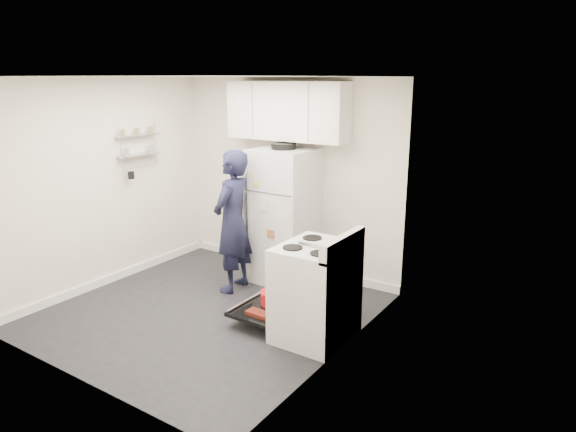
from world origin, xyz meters
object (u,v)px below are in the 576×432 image
Objects in this scene: open_oven_door at (269,304)px; person at (233,222)px; electric_range at (314,293)px; refrigerator at (284,215)px.

open_oven_door is 1.16m from person.
refrigerator is (-1.09, 1.10, 0.37)m from electric_range.
electric_range is 1.57× the size of open_oven_door.
refrigerator reaches higher than open_oven_door.
open_oven_door is 0.41× the size of person.
refrigerator is at bearing 142.81° from person.
person is at bearing 160.54° from electric_range.
refrigerator is at bearing 115.88° from open_oven_door.
refrigerator is 0.68m from person.
electric_range is 0.63× the size of refrigerator.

